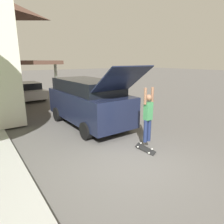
{
  "coord_description": "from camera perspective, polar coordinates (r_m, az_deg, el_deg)",
  "views": [
    {
      "loc": [
        -3.65,
        -4.17,
        3.0
      ],
      "look_at": [
        0.7,
        1.91,
        1.05
      ],
      "focal_mm": 32.0,
      "sensor_mm": 36.0,
      "label": 1
    }
  ],
  "objects": [
    {
      "name": "suv_parked",
      "position": [
        9.32,
        -6.86,
        3.18
      ],
      "size": [
        2.16,
        5.59,
        2.83
      ],
      "color": "black",
      "rests_on": "ground_plane"
    },
    {
      "name": "ground_plane",
      "position": [
        6.3,
        5.1,
        -13.9
      ],
      "size": [
        120.0,
        120.0,
        0.0
      ],
      "primitive_type": "plane",
      "color": "#54514F"
    },
    {
      "name": "skateboarder",
      "position": [
        6.69,
        10.24,
        -0.74
      ],
      "size": [
        0.41,
        0.21,
        1.85
      ],
      "color": "#192347",
      "rests_on": "ground_plane"
    },
    {
      "name": "skateboard",
      "position": [
        6.96,
        9.47,
        -10.35
      ],
      "size": [
        0.24,
        0.81,
        0.24
      ],
      "color": "black",
      "rests_on": "ground_plane"
    },
    {
      "name": "car_down_street",
      "position": [
        17.1,
        -22.9,
        5.59
      ],
      "size": [
        1.96,
        4.16,
        1.32
      ],
      "color": "#B7B7BC",
      "rests_on": "ground_plane"
    }
  ]
}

